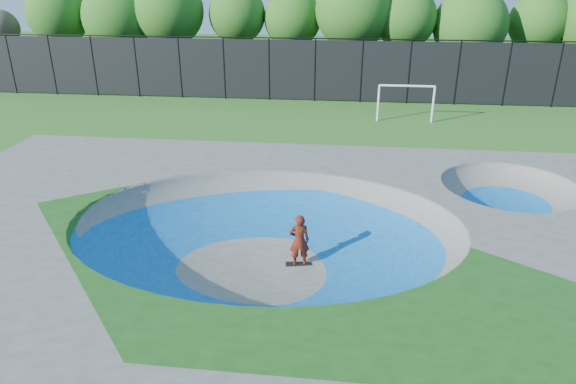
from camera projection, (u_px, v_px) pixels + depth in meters
name	position (u px, v px, depth m)	size (l,w,h in m)	color
ground	(267.00, 267.00, 14.82)	(120.00, 120.00, 0.00)	#2A641B
skate_deck	(267.00, 244.00, 14.52)	(22.00, 14.00, 1.50)	gray
skater	(299.00, 241.00, 14.61)	(0.59, 0.38, 1.61)	#AF2A0E
skateboard	(299.00, 264.00, 14.92)	(0.78, 0.22, 0.05)	black
soccer_goal	(406.00, 96.00, 28.76)	(3.17, 0.12, 2.09)	white
fence	(315.00, 69.00, 33.17)	(48.09, 0.09, 4.04)	black
treeline	(340.00, 18.00, 36.16)	(51.91, 6.20, 8.17)	#4E3427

